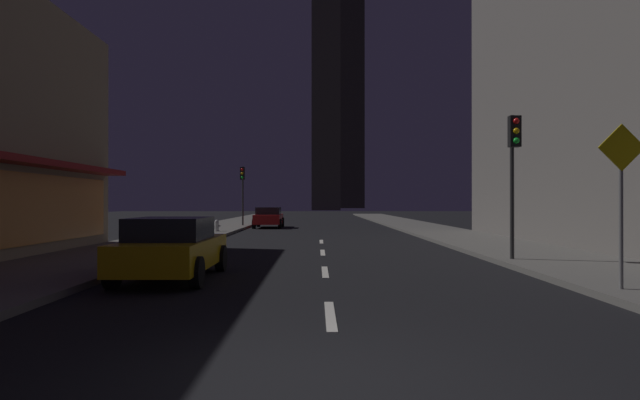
# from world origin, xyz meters

# --- Properties ---
(ground_plane) EXTENTS (78.00, 136.00, 0.10)m
(ground_plane) POSITION_xyz_m (0.00, 32.00, -0.05)
(ground_plane) COLOR black
(sidewalk_right) EXTENTS (4.00, 76.00, 0.15)m
(sidewalk_right) POSITION_xyz_m (7.00, 32.00, 0.07)
(sidewalk_right) COLOR #605E59
(sidewalk_right) RESTS_ON ground
(sidewalk_left) EXTENTS (4.00, 76.00, 0.15)m
(sidewalk_left) POSITION_xyz_m (-7.00, 32.00, 0.07)
(sidewalk_left) COLOR #605E59
(sidewalk_left) RESTS_ON ground
(lane_marking_center) EXTENTS (0.16, 23.00, 0.01)m
(lane_marking_center) POSITION_xyz_m (0.00, 8.40, 0.01)
(lane_marking_center) COLOR silver
(lane_marking_center) RESTS_ON ground
(skyscraper_distant_tall) EXTENTS (6.34, 7.87, 66.35)m
(skyscraper_distant_tall) POSITION_xyz_m (1.84, 113.79, 33.18)
(skyscraper_distant_tall) COLOR #4E4A3B
(skyscraper_distant_tall) RESTS_ON ground
(skyscraper_distant_mid) EXTENTS (7.38, 6.91, 74.56)m
(skyscraper_distant_mid) POSITION_xyz_m (10.42, 154.81, 37.28)
(skyscraper_distant_mid) COLOR #3A372B
(skyscraper_distant_mid) RESTS_ON ground
(car_parked_near) EXTENTS (1.98, 4.24, 1.45)m
(car_parked_near) POSITION_xyz_m (-3.60, 7.16, 0.74)
(car_parked_near) COLOR gold
(car_parked_near) RESTS_ON ground
(car_parked_far) EXTENTS (1.98, 4.24, 1.45)m
(car_parked_far) POSITION_xyz_m (-3.60, 31.97, 0.74)
(car_parked_far) COLOR #B21919
(car_parked_far) RESTS_ON ground
(fire_hydrant_far_left) EXTENTS (0.42, 0.30, 0.65)m
(fire_hydrant_far_left) POSITION_xyz_m (-5.90, 24.80, 0.45)
(fire_hydrant_far_left) COLOR #B2B2B2
(fire_hydrant_far_left) RESTS_ON sidewalk_left
(traffic_light_near_right) EXTENTS (0.32, 0.48, 4.20)m
(traffic_light_near_right) POSITION_xyz_m (5.50, 10.04, 3.19)
(traffic_light_near_right) COLOR #2D2D2D
(traffic_light_near_right) RESTS_ON sidewalk_right
(traffic_light_far_left) EXTENTS (0.32, 0.48, 4.20)m
(traffic_light_far_left) POSITION_xyz_m (-5.50, 32.37, 3.19)
(traffic_light_far_left) COLOR #2D2D2D
(traffic_light_far_left) RESTS_ON sidewalk_left
(street_lamp_right) EXTENTS (1.96, 0.56, 6.58)m
(street_lamp_right) POSITION_xyz_m (5.38, 4.39, 5.07)
(street_lamp_right) COLOR #38383D
(street_lamp_right) RESTS_ON sidewalk_right
(pedestrian_crossing_sign) EXTENTS (0.91, 0.08, 3.15)m
(pedestrian_crossing_sign) POSITION_xyz_m (5.60, 4.82, 2.02)
(pedestrian_crossing_sign) COLOR slate
(pedestrian_crossing_sign) RESTS_ON sidewalk_right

